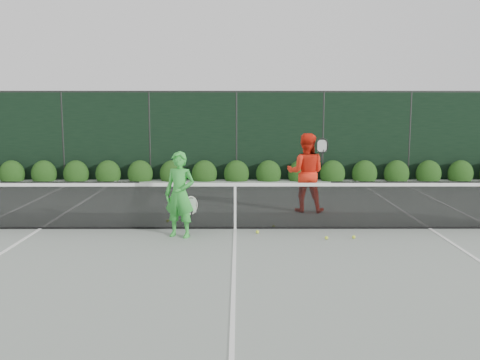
{
  "coord_description": "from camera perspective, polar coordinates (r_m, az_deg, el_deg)",
  "views": [
    {
      "loc": [
        0.07,
        -11.01,
        2.62
      ],
      "look_at": [
        0.1,
        0.3,
        1.0
      ],
      "focal_mm": 40.0,
      "sensor_mm": 36.0,
      "label": 1
    }
  ],
  "objects": [
    {
      "name": "ground",
      "position": [
        11.31,
        -0.52,
        -5.24
      ],
      "size": [
        80.0,
        80.0,
        0.0
      ],
      "primitive_type": "plane",
      "color": "gray",
      "rests_on": "ground"
    },
    {
      "name": "tennis_net",
      "position": [
        11.2,
        -0.65,
        -2.59
      ],
      "size": [
        12.9,
        0.1,
        1.07
      ],
      "color": "black",
      "rests_on": "ground"
    },
    {
      "name": "player_woman",
      "position": [
        10.57,
        -6.44,
        -1.56
      ],
      "size": [
        0.72,
        0.59,
        1.7
      ],
      "rotation": [
        0.0,
        0.0,
        -0.34
      ],
      "color": "green",
      "rests_on": "ground"
    },
    {
      "name": "player_man",
      "position": [
        13.08,
        7.04,
        0.79
      ],
      "size": [
        1.04,
        0.87,
        1.91
      ],
      "rotation": [
        0.0,
        0.0,
        2.97
      ],
      "color": "red",
      "rests_on": "ground"
    },
    {
      "name": "court_lines",
      "position": [
        11.31,
        -0.52,
        -5.21
      ],
      "size": [
        11.03,
        23.83,
        0.01
      ],
      "color": "white",
      "rests_on": "ground"
    },
    {
      "name": "windscreen_fence",
      "position": [
        8.37,
        -0.65,
        0.57
      ],
      "size": [
        32.0,
        21.07,
        3.06
      ],
      "color": "black",
      "rests_on": "ground"
    },
    {
      "name": "hedge_row",
      "position": [
        18.31,
        -0.38,
        0.66
      ],
      "size": [
        31.66,
        0.65,
        0.94
      ],
      "color": "#14360E",
      "rests_on": "ground"
    },
    {
      "name": "tennis_balls",
      "position": [
        11.05,
        3.51,
        -5.4
      ],
      "size": [
        3.91,
        1.58,
        0.07
      ],
      "color": "#DBF636",
      "rests_on": "ground"
    }
  ]
}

